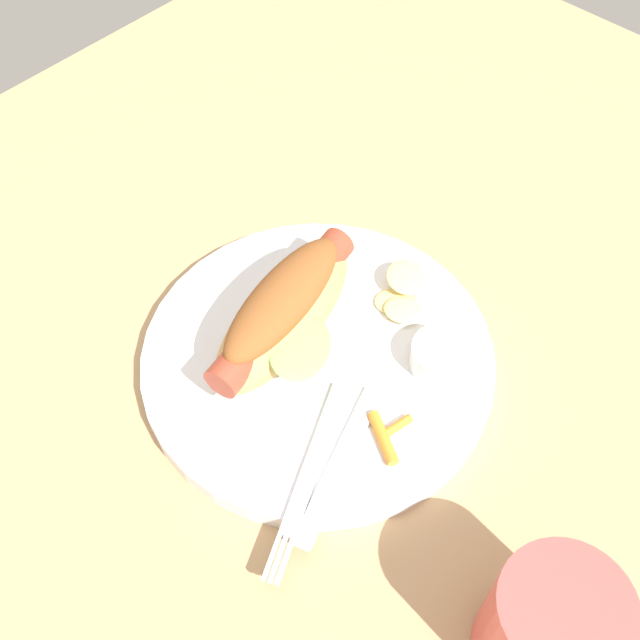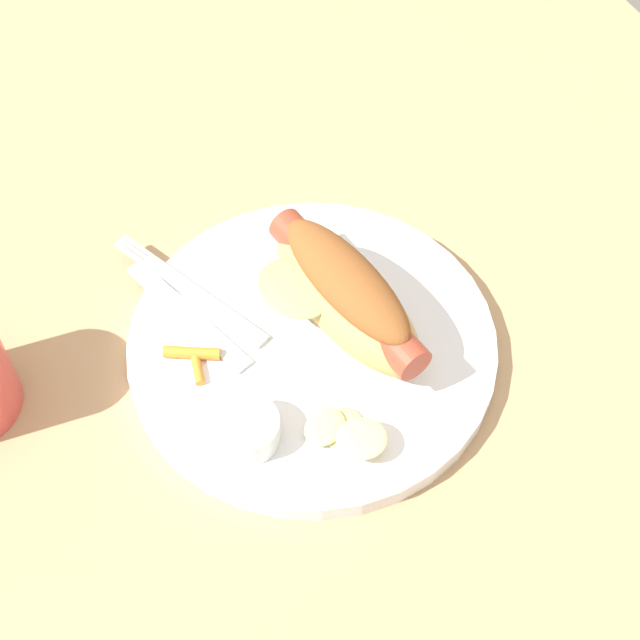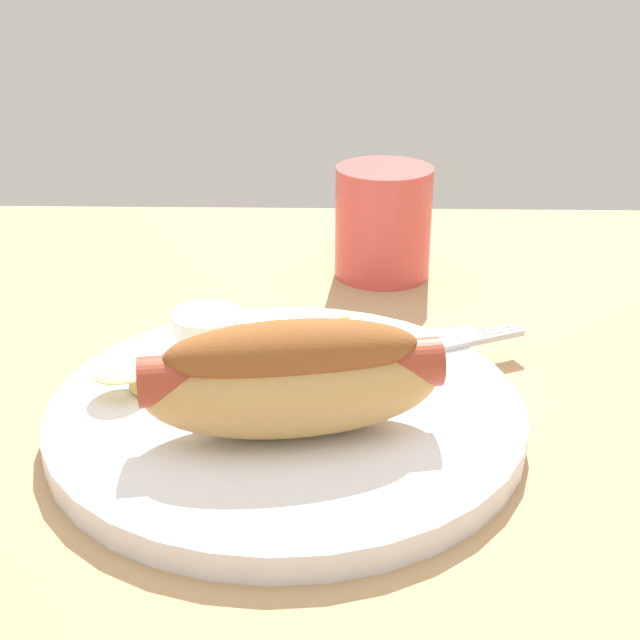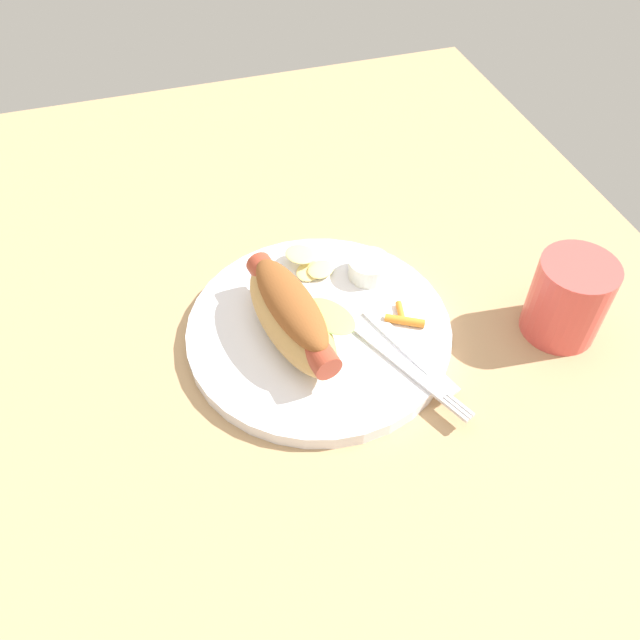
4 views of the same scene
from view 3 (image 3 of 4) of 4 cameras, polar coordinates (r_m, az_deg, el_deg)
name	(u,v)px [view 3 (image 3 of 4)]	position (r cm, az deg, el deg)	size (l,w,h in cm)	color
ground_plane	(344,462)	(51.13, 1.53, -9.03)	(120.00, 90.00, 1.80)	tan
plate	(292,414)	(52.28, -1.76, -6.03)	(27.47, 27.47, 1.60)	white
hot_dog	(299,376)	(47.67, -1.32, -3.58)	(16.71, 10.87, 6.39)	tan
sauce_ramekin	(213,329)	(58.57, -6.84, -0.57)	(4.62, 4.62, 2.23)	white
fork	(419,351)	(57.67, 6.35, -1.96)	(14.54, 7.56, 0.40)	silver
knife	(389,343)	(58.53, 4.41, -1.49)	(13.19, 1.40, 0.36)	silver
chips_pile	(151,377)	(53.87, -10.70, -3.57)	(6.55, 6.13, 1.80)	#DDCA7D
carrot_garnish	(330,333)	(59.25, 0.61, -0.82)	(4.13, 4.06, 0.90)	orange
drinking_cup	(387,222)	(73.22, 4.31, 6.24)	(7.81, 7.81, 9.04)	#D84C47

